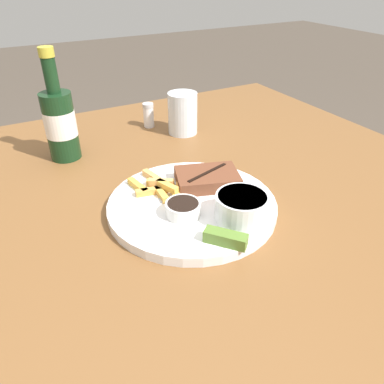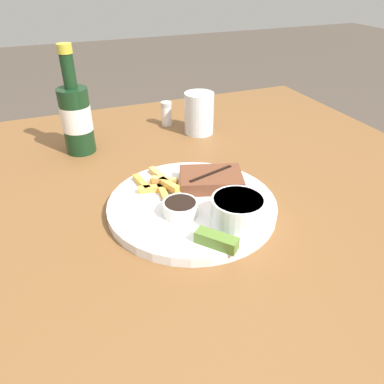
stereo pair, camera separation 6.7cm
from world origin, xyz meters
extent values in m
cube|color=brown|center=(0.00, 0.00, 0.73)|extent=(1.21, 1.21, 0.04)
cylinder|color=brown|center=(0.54, 0.54, 0.35)|extent=(0.06, 0.06, 0.71)
cylinder|color=white|center=(0.00, 0.00, 0.76)|extent=(0.31, 0.31, 0.01)
cylinder|color=white|center=(0.00, 0.00, 0.76)|extent=(0.31, 0.31, 0.00)
cube|color=brown|center=(0.06, 0.04, 0.78)|extent=(0.14, 0.12, 0.03)
cube|color=black|center=(0.06, 0.04, 0.79)|extent=(0.10, 0.03, 0.00)
cube|color=gold|center=(-0.04, 0.04, 0.77)|extent=(0.01, 0.05, 0.01)
cube|color=#EAA758|center=(-0.03, 0.06, 0.78)|extent=(0.04, 0.03, 0.01)
cube|color=gold|center=(-0.07, 0.09, 0.77)|extent=(0.02, 0.06, 0.01)
cube|color=#EEA54A|center=(-0.05, 0.06, 0.77)|extent=(0.07, 0.03, 0.01)
cube|color=#F0B857|center=(-0.01, 0.04, 0.77)|extent=(0.06, 0.08, 0.01)
cube|color=#E7AF4A|center=(-0.03, 0.08, 0.77)|extent=(0.05, 0.04, 0.01)
cube|color=gold|center=(-0.03, 0.04, 0.78)|extent=(0.03, 0.05, 0.01)
cube|color=#E1A155|center=(-0.03, 0.11, 0.77)|extent=(0.02, 0.05, 0.01)
cylinder|color=white|center=(0.04, -0.09, 0.79)|extent=(0.09, 0.09, 0.05)
cylinder|color=beige|center=(0.04, -0.09, 0.81)|extent=(0.08, 0.08, 0.01)
cylinder|color=silver|center=(-0.03, -0.03, 0.78)|extent=(0.06, 0.06, 0.02)
cylinder|color=black|center=(-0.03, -0.03, 0.79)|extent=(0.05, 0.05, 0.01)
cube|color=#567A2D|center=(-0.01, -0.13, 0.78)|extent=(0.06, 0.07, 0.02)
cube|color=#B7B7BC|center=(-0.08, 0.04, 0.77)|extent=(0.09, 0.06, 0.00)
cube|color=#B7B7BC|center=(-0.02, 0.01, 0.77)|extent=(0.03, 0.02, 0.00)
cube|color=#B7B7BC|center=(-0.02, 0.01, 0.77)|extent=(0.03, 0.02, 0.00)
cube|color=#B7B7BC|center=(-0.02, 0.02, 0.77)|extent=(0.03, 0.02, 0.00)
cylinder|color=#143319|center=(-0.15, 0.33, 0.82)|extent=(0.07, 0.07, 0.15)
cylinder|color=silver|center=(-0.15, 0.33, 0.83)|extent=(0.07, 0.07, 0.06)
cylinder|color=#143319|center=(-0.15, 0.33, 0.94)|extent=(0.03, 0.03, 0.07)
cylinder|color=gold|center=(-0.15, 0.33, 0.98)|extent=(0.03, 0.03, 0.02)
cylinder|color=silver|center=(0.15, 0.32, 0.80)|extent=(0.08, 0.08, 0.11)
cylinder|color=white|center=(0.09, 0.41, 0.78)|extent=(0.03, 0.03, 0.05)
cylinder|color=#B7B7BC|center=(0.09, 0.41, 0.81)|extent=(0.03, 0.03, 0.01)
camera|label=1|loc=(-0.27, -0.50, 1.14)|focal=35.00mm
camera|label=2|loc=(-0.21, -0.52, 1.14)|focal=35.00mm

